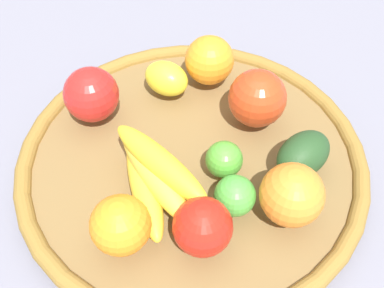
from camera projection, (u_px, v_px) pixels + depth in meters
ground_plane at (192, 170)px, 0.68m from camera, size 2.40×2.40×0.00m
basket at (192, 162)px, 0.66m from camera, size 0.47×0.47×0.04m
apple_1 at (257, 98)px, 0.66m from camera, size 0.08×0.08×0.08m
apple_2 at (203, 227)px, 0.54m from camera, size 0.09×0.09×0.07m
banana_bunch at (153, 175)px, 0.59m from camera, size 0.16×0.15×0.06m
orange_2 at (121, 225)px, 0.54m from camera, size 0.09×0.09×0.07m
avocado at (303, 154)px, 0.62m from camera, size 0.09×0.10×0.05m
lime_0 at (235, 196)px, 0.58m from camera, size 0.05×0.05×0.05m
lime_1 at (224, 159)px, 0.61m from camera, size 0.07×0.07×0.05m
lemon_0 at (166, 78)px, 0.71m from camera, size 0.08×0.06×0.05m
orange_1 at (209, 60)px, 0.72m from camera, size 0.10×0.10×0.07m
orange_0 at (292, 195)px, 0.56m from camera, size 0.11×0.11×0.08m
apple_0 at (91, 95)px, 0.67m from camera, size 0.08×0.08×0.08m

